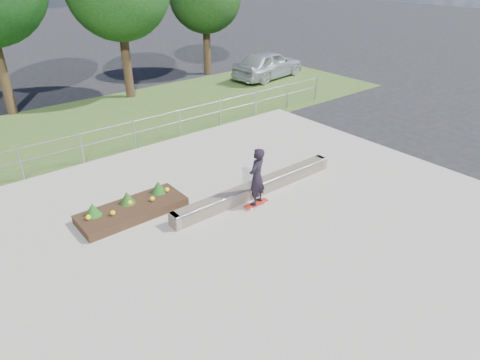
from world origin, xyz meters
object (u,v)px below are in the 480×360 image
skateboarder (257,177)px  parked_car (268,64)px  grind_ledge (257,188)px  planter_bed (131,208)px

skateboarder → parked_car: 14.96m
grind_ledge → parked_car: (9.87, 10.30, 0.56)m
skateboarder → planter_bed: bearing=147.9°
grind_ledge → planter_bed: bearing=158.3°
grind_ledge → parked_car: parked_car is taller
skateboarder → parked_car: bearing=46.3°
grind_ledge → planter_bed: size_ratio=2.00×
parked_car → planter_bed: bearing=115.6°
grind_ledge → planter_bed: 3.76m
grind_ledge → parked_car: size_ratio=1.24×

